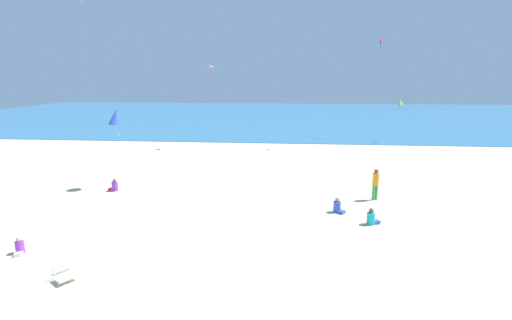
# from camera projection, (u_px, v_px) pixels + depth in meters

# --- Properties ---
(ground_plane) EXTENTS (120.00, 120.00, 0.00)m
(ground_plane) POSITION_uv_depth(u_px,v_px,m) (260.00, 197.00, 20.71)
(ground_plane) COLOR beige
(ocean_water) EXTENTS (120.00, 60.00, 0.05)m
(ocean_water) POSITION_uv_depth(u_px,v_px,m) (281.00, 115.00, 66.63)
(ocean_water) COLOR teal
(ocean_water) RESTS_ON ground_plane
(beach_chair_far_left) EXTENTS (0.88, 0.86, 0.53)m
(beach_chair_far_left) POSITION_uv_depth(u_px,v_px,m) (64.00, 273.00, 12.11)
(beach_chair_far_left) COLOR white
(beach_chair_far_left) RESTS_ON ground_plane
(person_0) EXTENTS (0.66, 0.63, 0.76)m
(person_0) POSITION_uv_depth(u_px,v_px,m) (338.00, 207.00, 18.23)
(person_0) COLOR blue
(person_0) RESTS_ON ground_plane
(person_1) EXTENTS (0.69, 0.53, 0.77)m
(person_1) POSITION_uv_depth(u_px,v_px,m) (372.00, 218.00, 16.73)
(person_1) COLOR #19ADB2
(person_1) RESTS_ON ground_plane
(person_2) EXTENTS (0.64, 0.43, 0.74)m
(person_2) POSITION_uv_depth(u_px,v_px,m) (114.00, 186.00, 21.71)
(person_2) COLOR purple
(person_2) RESTS_ON ground_plane
(person_3) EXTENTS (0.46, 0.46, 1.73)m
(person_3) POSITION_uv_depth(u_px,v_px,m) (376.00, 182.00, 19.95)
(person_3) COLOR green
(person_3) RESTS_ON ground_plane
(person_5) EXTENTS (0.44, 0.58, 0.66)m
(person_5) POSITION_uv_depth(u_px,v_px,m) (20.00, 248.00, 13.93)
(person_5) COLOR purple
(person_5) RESTS_ON ground_plane
(kite_lime) EXTENTS (0.80, 0.76, 1.08)m
(kite_lime) POSITION_uv_depth(u_px,v_px,m) (400.00, 102.00, 37.78)
(kite_lime) COLOR #99DB33
(kite_blue) EXTENTS (1.10, 1.02, 1.64)m
(kite_blue) POSITION_uv_depth(u_px,v_px,m) (116.00, 117.00, 21.64)
(kite_blue) COLOR blue
(kite_magenta) EXTENTS (0.74, 0.71, 1.26)m
(kite_magenta) POSITION_uv_depth(u_px,v_px,m) (381.00, 40.00, 39.75)
(kite_magenta) COLOR #DB3DA8
(kite_pink) EXTENTS (0.77, 0.80, 1.50)m
(kite_pink) POSITION_uv_depth(u_px,v_px,m) (210.00, 67.00, 34.05)
(kite_pink) COLOR pink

